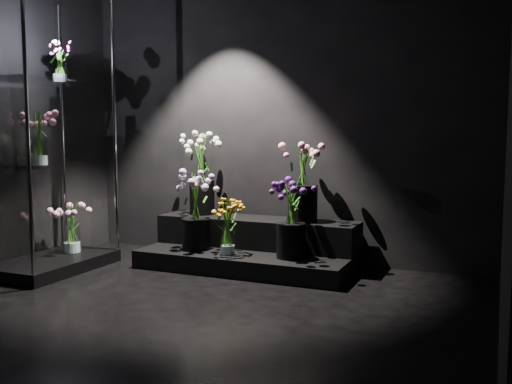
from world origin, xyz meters
The scene contains 13 objects.
floor centered at (0.00, 0.00, 0.00)m, with size 4.00×4.00×0.00m, color black.
wall_back centered at (0.00, 2.00, 1.40)m, with size 4.00×4.00×0.00m, color black.
wall_right centered at (2.00, 0.00, 1.40)m, with size 4.00×4.00×0.00m, color black.
display_riser centered at (-0.09, 1.62, 0.18)m, with size 1.90×0.84×0.42m.
display_case centered at (-1.65, 0.76, 1.21)m, with size 0.66×1.10×2.42m.
bouquet_orange_bells centered at (-0.19, 1.31, 0.42)m, with size 0.27×0.27×0.50m.
bouquet_lilac centered at (-0.55, 1.39, 0.54)m, with size 0.45×0.45×0.69m.
bouquet_purple centered at (0.36, 1.40, 0.52)m, with size 0.41×0.41×0.65m.
bouquet_cream_roses centered at (-0.69, 1.77, 0.87)m, with size 0.41×0.41×0.78m.
bouquet_pink_roses centered at (0.36, 1.73, 0.82)m, with size 0.45×0.45×0.70m.
bouquet_case_pink centered at (-1.59, 0.60, 1.18)m, with size 0.33×0.33×0.45m.
bouquet_case_magenta centered at (-1.63, 0.92, 1.84)m, with size 0.29×0.29×0.35m.
bouquet_case_base_pink centered at (-1.64, 1.01, 0.36)m, with size 0.37×0.37×0.46m.
Camera 1 is at (1.98, -3.06, 1.22)m, focal length 40.00 mm.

